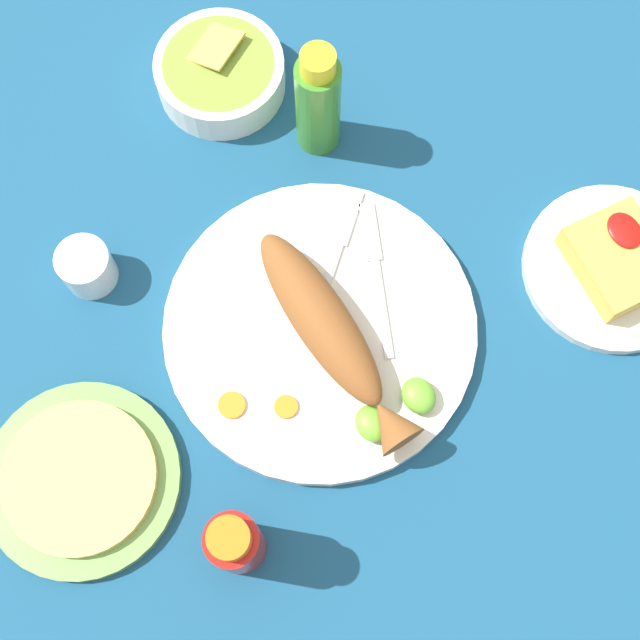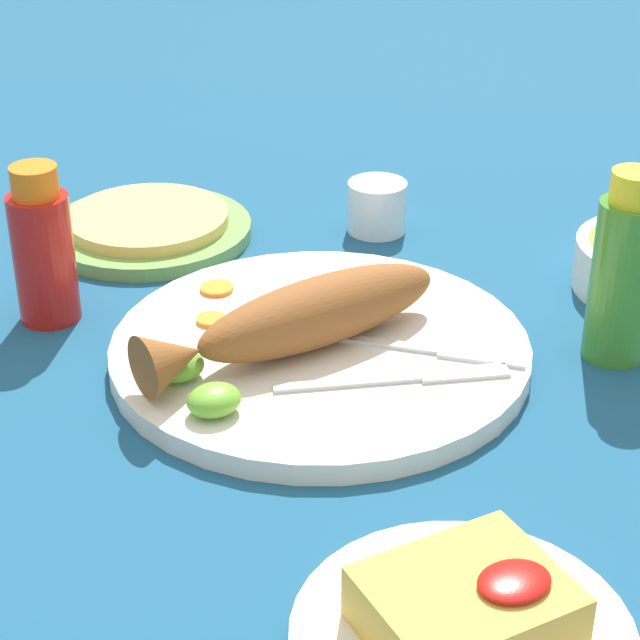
% 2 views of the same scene
% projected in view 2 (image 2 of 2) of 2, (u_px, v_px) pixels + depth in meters
% --- Properties ---
extents(ground_plane, '(4.00, 4.00, 0.00)m').
position_uv_depth(ground_plane, '(320.00, 360.00, 0.96)').
color(ground_plane, navy).
extents(main_plate, '(0.34, 0.34, 0.02)m').
position_uv_depth(main_plate, '(320.00, 351.00, 0.95)').
color(main_plate, silver).
rests_on(main_plate, ground_plane).
extents(fried_fish, '(0.28, 0.08, 0.06)m').
position_uv_depth(fried_fish, '(300.00, 318.00, 0.92)').
color(fried_fish, brown).
rests_on(fried_fish, main_plate).
extents(fork_near, '(0.14, 0.14, 0.00)m').
position_uv_depth(fork_near, '(428.00, 349.00, 0.93)').
color(fork_near, silver).
rests_on(fork_near, main_plate).
extents(fork_far, '(0.18, 0.07, 0.00)m').
position_uv_depth(fork_far, '(409.00, 378.00, 0.89)').
color(fork_far, silver).
rests_on(fork_far, main_plate).
extents(carrot_slice_near, '(0.03, 0.03, 0.00)m').
position_uv_depth(carrot_slice_near, '(217.00, 289.00, 1.03)').
color(carrot_slice_near, orange).
rests_on(carrot_slice_near, main_plate).
extents(carrot_slice_mid, '(0.03, 0.03, 0.00)m').
position_uv_depth(carrot_slice_mid, '(211.00, 320.00, 0.98)').
color(carrot_slice_mid, orange).
rests_on(carrot_slice_mid, main_plate).
extents(lime_wedge_main, '(0.04, 0.03, 0.02)m').
position_uv_depth(lime_wedge_main, '(177.00, 364.00, 0.89)').
color(lime_wedge_main, '#6BB233').
rests_on(lime_wedge_main, main_plate).
extents(lime_wedge_side, '(0.04, 0.03, 0.02)m').
position_uv_depth(lime_wedge_side, '(214.00, 400.00, 0.85)').
color(lime_wedge_side, '#6BB233').
rests_on(lime_wedge_side, main_plate).
extents(hot_sauce_bottle_red, '(0.05, 0.05, 0.14)m').
position_uv_depth(hot_sauce_bottle_red, '(43.00, 250.00, 0.99)').
color(hot_sauce_bottle_red, '#B21914').
rests_on(hot_sauce_bottle_red, ground_plane).
extents(hot_sauce_bottle_green, '(0.05, 0.05, 0.16)m').
position_uv_depth(hot_sauce_bottle_green, '(623.00, 273.00, 0.93)').
color(hot_sauce_bottle_green, '#3D8428').
rests_on(hot_sauce_bottle_green, ground_plane).
extents(salt_cup, '(0.06, 0.06, 0.05)m').
position_uv_depth(salt_cup, '(377.00, 210.00, 1.17)').
color(salt_cup, silver).
rests_on(salt_cup, ground_plane).
extents(fries_pile, '(0.11, 0.09, 0.04)m').
position_uv_depth(fries_pile, '(467.00, 607.00, 0.65)').
color(fries_pile, gold).
rests_on(fries_pile, side_plate_fries).
extents(tortilla_plate, '(0.21, 0.21, 0.01)m').
position_uv_depth(tortilla_plate, '(149.00, 231.00, 1.17)').
color(tortilla_plate, '#6B9E4C').
rests_on(tortilla_plate, ground_plane).
extents(tortilla_stack, '(0.16, 0.16, 0.01)m').
position_uv_depth(tortilla_stack, '(148.00, 219.00, 1.16)').
color(tortilla_stack, '#E0C666').
rests_on(tortilla_stack, tortilla_plate).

